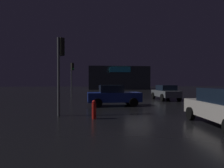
% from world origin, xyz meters
% --- Properties ---
extents(ground_plane, '(120.00, 120.00, 0.00)m').
position_xyz_m(ground_plane, '(0.00, 0.00, 0.00)').
color(ground_plane, black).
extents(store_building, '(14.65, 7.92, 5.59)m').
position_xyz_m(store_building, '(2.58, 31.54, 2.80)').
color(store_building, '#33383D').
rests_on(store_building, ground).
extents(traffic_signal_main, '(0.41, 0.43, 4.28)m').
position_xyz_m(traffic_signal_main, '(-6.11, -6.91, 3.06)').
color(traffic_signal_main, '#595B60').
rests_on(traffic_signal_main, ground).
extents(traffic_signal_opposite, '(0.42, 0.42, 4.18)m').
position_xyz_m(traffic_signal_opposite, '(-6.64, 6.55, 2.99)').
color(traffic_signal_opposite, '#595B60').
rests_on(traffic_signal_opposite, ground).
extents(car_near, '(1.93, 4.00, 1.53)m').
position_xyz_m(car_near, '(3.21, 1.38, 0.80)').
color(car_near, slate).
rests_on(car_near, ground).
extents(car_crossing, '(4.11, 2.04, 1.60)m').
position_xyz_m(car_crossing, '(-2.68, -2.90, 0.81)').
color(car_crossing, navy).
rests_on(car_crossing, ground).
extents(fire_hydrant, '(0.22, 0.22, 0.95)m').
position_xyz_m(fire_hydrant, '(-4.28, -8.09, 0.47)').
color(fire_hydrant, red).
rests_on(fire_hydrant, ground).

